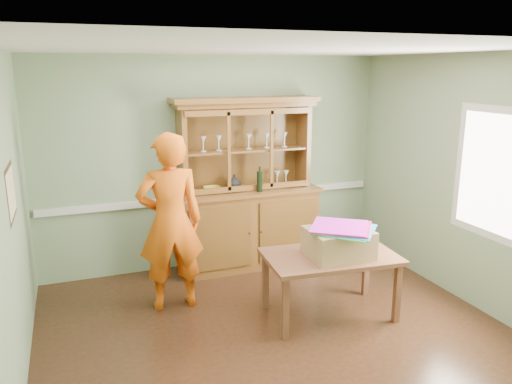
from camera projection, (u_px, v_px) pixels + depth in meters
name	position (u px, v px, depth m)	size (l,w,h in m)	color
floor	(275.00, 332.00, 4.94)	(4.50, 4.50, 0.00)	#432415
ceiling	(278.00, 49.00, 4.29)	(4.50, 4.50, 0.00)	white
wall_back	(216.00, 163.00, 6.43)	(4.50, 4.50, 0.00)	gray
wall_left	(8.00, 227.00, 3.84)	(4.00, 4.00, 0.00)	gray
wall_right	(468.00, 181.00, 5.39)	(4.00, 4.00, 0.00)	gray
wall_front	(416.00, 286.00, 2.80)	(4.50, 4.50, 0.00)	gray
chair_rail	(217.00, 197.00, 6.51)	(4.41, 0.05, 0.08)	silver
framed_map	(11.00, 193.00, 4.07)	(0.03, 0.60, 0.46)	#362515
window_panel	(490.00, 173.00, 5.07)	(0.03, 0.96, 1.36)	silver
china_hutch	(247.00, 209.00, 6.46)	(1.86, 0.61, 2.19)	brown
dining_table	(330.00, 262.00, 5.15)	(1.41, 0.92, 0.67)	brown
cardboard_box	(339.00, 243.00, 5.05)	(0.62, 0.49, 0.29)	olive
kite_stack	(343.00, 228.00, 4.98)	(0.75, 0.75, 0.04)	green
person	(170.00, 222.00, 5.26)	(0.70, 0.46, 1.91)	#E95D0E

